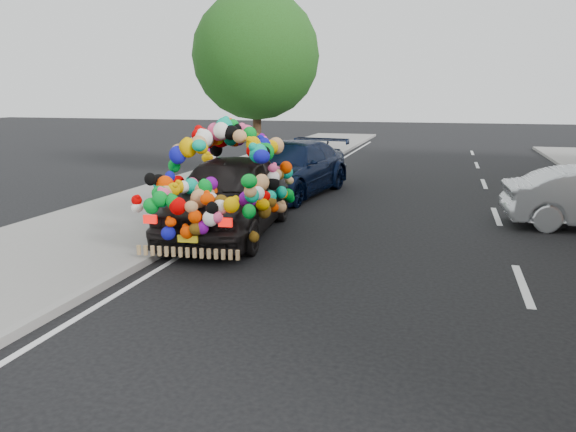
# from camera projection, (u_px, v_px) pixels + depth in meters

# --- Properties ---
(ground) EXTENTS (100.00, 100.00, 0.00)m
(ground) POSITION_uv_depth(u_px,v_px,m) (290.00, 266.00, 9.31)
(ground) COLOR black
(ground) RESTS_ON ground
(sidewalk) EXTENTS (4.00, 60.00, 0.12)m
(sidewalk) POSITION_uv_depth(u_px,v_px,m) (68.00, 244.00, 10.44)
(sidewalk) COLOR gray
(sidewalk) RESTS_ON ground
(kerb) EXTENTS (0.15, 60.00, 0.13)m
(kerb) POSITION_uv_depth(u_px,v_px,m) (162.00, 251.00, 9.92)
(kerb) COLOR gray
(kerb) RESTS_ON ground
(lane_markings) EXTENTS (6.00, 50.00, 0.01)m
(lane_markings) POSITION_uv_depth(u_px,v_px,m) (523.00, 285.00, 8.35)
(lane_markings) COLOR silver
(lane_markings) RESTS_ON ground
(tree_near_sidewalk) EXTENTS (4.20, 4.20, 6.13)m
(tree_near_sidewalk) POSITION_uv_depth(u_px,v_px,m) (256.00, 56.00, 18.39)
(tree_near_sidewalk) COLOR #332114
(tree_near_sidewalk) RESTS_ON ground
(plush_art_car) EXTENTS (2.68, 5.07, 2.25)m
(plush_art_car) POSITION_uv_depth(u_px,v_px,m) (228.00, 177.00, 11.26)
(plush_art_car) COLOR black
(plush_art_car) RESTS_ON ground
(navy_sedan) EXTENTS (2.86, 5.39, 1.49)m
(navy_sedan) POSITION_uv_depth(u_px,v_px,m) (290.00, 169.00, 15.70)
(navy_sedan) COLOR black
(navy_sedan) RESTS_ON ground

